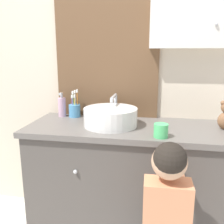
{
  "coord_description": "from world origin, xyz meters",
  "views": [
    {
      "loc": [
        0.14,
        -1.19,
        1.24
      ],
      "look_at": [
        -0.12,
        0.29,
        0.88
      ],
      "focal_mm": 40.0,
      "sensor_mm": 36.0,
      "label": 1
    }
  ],
  "objects_px": {
    "drinking_cup": "(161,131)",
    "sink_basin": "(111,116)",
    "toothbrush_holder": "(75,110)",
    "soap_dispenser": "(62,107)",
    "child_figure": "(167,216)"
  },
  "relations": [
    {
      "from": "soap_dispenser",
      "to": "drinking_cup",
      "type": "relative_size",
      "value": 2.22
    },
    {
      "from": "soap_dispenser",
      "to": "drinking_cup",
      "type": "distance_m",
      "value": 0.79
    },
    {
      "from": "drinking_cup",
      "to": "child_figure",
      "type": "bearing_deg",
      "value": -83.13
    },
    {
      "from": "soap_dispenser",
      "to": "drinking_cup",
      "type": "xyz_separation_m",
      "value": [
        0.71,
        -0.35,
        -0.03
      ]
    },
    {
      "from": "drinking_cup",
      "to": "sink_basin",
      "type": "bearing_deg",
      "value": 150.13
    },
    {
      "from": "drinking_cup",
      "to": "soap_dispenser",
      "type": "bearing_deg",
      "value": 153.61
    },
    {
      "from": "child_figure",
      "to": "sink_basin",
      "type": "bearing_deg",
      "value": 126.03
    },
    {
      "from": "toothbrush_holder",
      "to": "drinking_cup",
      "type": "xyz_separation_m",
      "value": [
        0.62,
        -0.36,
        -0.01
      ]
    },
    {
      "from": "soap_dispenser",
      "to": "child_figure",
      "type": "relative_size",
      "value": 0.2
    },
    {
      "from": "drinking_cup",
      "to": "toothbrush_holder",
      "type": "bearing_deg",
      "value": 149.96
    },
    {
      "from": "sink_basin",
      "to": "toothbrush_holder",
      "type": "height_order",
      "value": "toothbrush_holder"
    },
    {
      "from": "toothbrush_holder",
      "to": "drinking_cup",
      "type": "bearing_deg",
      "value": -30.04
    },
    {
      "from": "child_figure",
      "to": "drinking_cup",
      "type": "relative_size",
      "value": 10.94
    },
    {
      "from": "toothbrush_holder",
      "to": "child_figure",
      "type": "relative_size",
      "value": 0.23
    },
    {
      "from": "sink_basin",
      "to": "soap_dispenser",
      "type": "relative_size",
      "value": 2.24
    }
  ]
}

